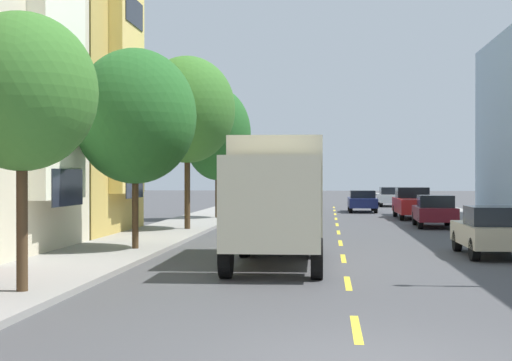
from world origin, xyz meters
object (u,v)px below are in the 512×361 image
Objects in this scene: street_tree_second at (135,116)px; parked_hatchback_sky at (264,202)px; street_tree_farthest at (217,134)px; parked_hatchback_champagne at (492,231)px; street_tree_third at (187,110)px; parked_wagon_white at (390,196)px; delivery_box_truck at (278,193)px; moving_navy_sedan at (362,201)px; parked_pickup_red at (414,204)px; street_tree_nearest at (22,92)px; parked_hatchback_burgundy at (435,211)px; parked_hatchback_orange at (273,198)px.

parked_hatchback_sky is at bearing 85.34° from street_tree_second.
street_tree_farthest reaches higher than parked_hatchback_champagne.
parked_wagon_white is at bearing 68.74° from street_tree_third.
delivery_box_truck is 1.73× the size of moving_navy_sedan.
parked_wagon_white is 15.19m from parked_hatchback_sky.
street_tree_third is at bearing -134.03° from parked_pickup_red.
parked_hatchback_champagne is (-0.01, -36.42, -0.05)m from parked_wagon_white.
street_tree_second is at bearing -106.54° from parked_wagon_white.
parked_pickup_red is at bearing 45.97° from street_tree_third.
parked_wagon_white is (10.82, 36.43, -3.44)m from street_tree_second.
street_tree_nearest is 0.88× the size of street_tree_second.
parked_hatchback_champagne is at bearing -38.58° from street_tree_third.
street_tree_nearest is 24.09m from parked_hatchback_burgundy.
parked_hatchback_sky is 1.01× the size of parked_hatchback_champagne.
street_tree_second is 0.80× the size of delivery_box_truck.
parked_wagon_white is (10.82, 19.16, -3.83)m from street_tree_farthest.
parked_hatchback_orange is 20.44m from parked_hatchback_burgundy.
street_tree_nearest is 32.94m from parked_hatchback_sky.
parked_hatchback_champagne is 0.99× the size of parked_hatchback_burgundy.
street_tree_nearest is at bearing -92.92° from parked_hatchback_orange.
parked_hatchback_sky is 14.54m from parked_hatchback_burgundy.
parked_pickup_red is at bearing -70.39° from moving_navy_sedan.
street_tree_second is 24.41m from parked_hatchback_sky.
moving_navy_sedan is at bearing -105.43° from parked_wagon_white.
street_tree_second is 1.55× the size of parked_hatchback_champagne.
delivery_box_truck is 1.92× the size of parked_hatchback_burgundy.
street_tree_farthest is 1.48× the size of parked_wagon_white.
parked_hatchback_burgundy is at bearing 20.04° from street_tree_third.
parked_wagon_white is at bearing 74.57° from moving_navy_sedan.
street_tree_second is at bearing 154.31° from delivery_box_truck.
street_tree_third is 1.83× the size of parked_hatchback_orange.
street_tree_farthest is at bearing 90.00° from street_tree_nearest.
street_tree_farthest is 12.46m from parked_hatchback_burgundy.
street_tree_nearest is 1.16× the size of parked_wagon_white.
street_tree_nearest is at bearing -93.44° from parked_hatchback_sky.
parked_hatchback_sky is at bearing -90.47° from parked_hatchback_orange.
street_tree_third is at bearing 90.00° from street_tree_second.
street_tree_third is at bearing -159.96° from parked_hatchback_burgundy.
street_tree_nearest is at bearing -90.00° from street_tree_farthest.
street_tree_third is at bearing 90.00° from street_tree_nearest.
street_tree_nearest is 1.35× the size of parked_hatchback_sky.
parked_hatchback_burgundy is 7.16m from parked_pickup_red.
parked_hatchback_orange is (-8.79, 31.01, 0.00)m from parked_hatchback_champagne.
delivery_box_truck reaches higher than parked_wagon_white.
street_tree_third is 1.63× the size of moving_navy_sedan.
parked_hatchback_burgundy is (0.07, 12.59, 0.00)m from parked_hatchback_champagne.
street_tree_second is 8.69m from street_tree_third.
parked_hatchback_burgundy is (10.88, 3.97, -4.45)m from street_tree_third.
parked_hatchback_sky is at bearing -155.30° from moving_navy_sedan.
street_tree_farthest reaches higher than street_tree_second.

